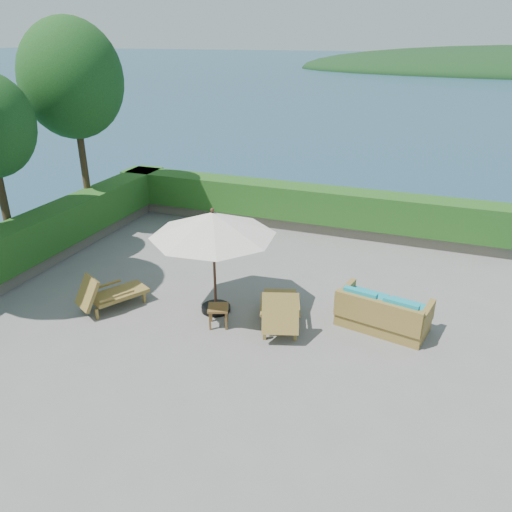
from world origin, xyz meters
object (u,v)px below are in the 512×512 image
at_px(patio_umbrella, 213,225).
at_px(wicker_loveseat, 382,314).
at_px(lounge_left, 109,294).
at_px(lounge_right, 280,309).
at_px(side_table, 218,310).

distance_m(patio_umbrella, wicker_loveseat, 3.89).
distance_m(patio_umbrella, lounge_left, 2.85).
height_order(lounge_left, lounge_right, lounge_right).
distance_m(lounge_right, wicker_loveseat, 2.08).
bearing_deg(patio_umbrella, lounge_left, -161.80).
height_order(patio_umbrella, side_table, patio_umbrella).
distance_m(lounge_left, wicker_loveseat, 5.84).
bearing_deg(wicker_loveseat, side_table, -149.77).
height_order(patio_umbrella, wicker_loveseat, patio_umbrella).
distance_m(lounge_left, side_table, 2.55).
bearing_deg(side_table, lounge_right, 18.85).
xyz_separation_m(lounge_right, wicker_loveseat, (1.97, 0.66, -0.08)).
relative_size(patio_umbrella, side_table, 6.10).
bearing_deg(lounge_left, wicker_loveseat, 41.35).
bearing_deg(wicker_loveseat, patio_umbrella, -159.89).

